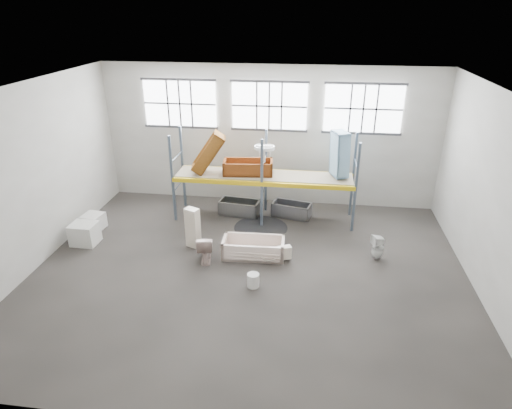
% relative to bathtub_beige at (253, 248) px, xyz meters
% --- Properties ---
extents(floor, '(12.00, 10.00, 0.10)m').
position_rel_bathtub_beige_xyz_m(floor, '(-0.00, -0.91, -0.32)').
color(floor, '#4D4642').
rests_on(floor, ground).
extents(ceiling, '(12.00, 10.00, 0.10)m').
position_rel_bathtub_beige_xyz_m(ceiling, '(-0.00, -0.91, 4.78)').
color(ceiling, silver).
rests_on(ceiling, ground).
extents(wall_back, '(12.00, 0.10, 5.00)m').
position_rel_bathtub_beige_xyz_m(wall_back, '(-0.00, 4.14, 2.23)').
color(wall_back, '#A9A59C').
rests_on(wall_back, ground).
extents(wall_front, '(12.00, 0.10, 5.00)m').
position_rel_bathtub_beige_xyz_m(wall_front, '(-0.00, -5.96, 2.23)').
color(wall_front, '#A19E95').
rests_on(wall_front, ground).
extents(wall_left, '(0.10, 10.00, 5.00)m').
position_rel_bathtub_beige_xyz_m(wall_left, '(-6.05, -0.91, 2.23)').
color(wall_left, '#A3A097').
rests_on(wall_left, ground).
extents(wall_right, '(0.10, 10.00, 5.00)m').
position_rel_bathtub_beige_xyz_m(wall_right, '(6.05, -0.91, 2.23)').
color(wall_right, '#9F9C93').
rests_on(wall_right, ground).
extents(window_left, '(2.60, 0.04, 1.60)m').
position_rel_bathtub_beige_xyz_m(window_left, '(-3.20, 4.03, 3.33)').
color(window_left, white).
rests_on(window_left, wall_back).
extents(window_mid, '(2.60, 0.04, 1.60)m').
position_rel_bathtub_beige_xyz_m(window_mid, '(-0.00, 4.03, 3.33)').
color(window_mid, white).
rests_on(window_mid, wall_back).
extents(window_right, '(2.60, 0.04, 1.60)m').
position_rel_bathtub_beige_xyz_m(window_right, '(3.20, 4.03, 3.33)').
color(window_right, white).
rests_on(window_right, wall_back).
extents(rack_upright_la, '(0.08, 0.08, 3.00)m').
position_rel_bathtub_beige_xyz_m(rack_upright_la, '(-3.00, 1.99, 1.23)').
color(rack_upright_la, slate).
rests_on(rack_upright_la, floor).
extents(rack_upright_lb, '(0.08, 0.08, 3.00)m').
position_rel_bathtub_beige_xyz_m(rack_upright_lb, '(-3.00, 3.19, 1.23)').
color(rack_upright_lb, slate).
rests_on(rack_upright_lb, floor).
extents(rack_upright_ma, '(0.08, 0.08, 3.00)m').
position_rel_bathtub_beige_xyz_m(rack_upright_ma, '(-0.00, 1.99, 1.23)').
color(rack_upright_ma, slate).
rests_on(rack_upright_ma, floor).
extents(rack_upright_mb, '(0.08, 0.08, 3.00)m').
position_rel_bathtub_beige_xyz_m(rack_upright_mb, '(-0.00, 3.19, 1.23)').
color(rack_upright_mb, slate).
rests_on(rack_upright_mb, floor).
extents(rack_upright_ra, '(0.08, 0.08, 3.00)m').
position_rel_bathtub_beige_xyz_m(rack_upright_ra, '(3.00, 1.99, 1.23)').
color(rack_upright_ra, slate).
rests_on(rack_upright_ra, floor).
extents(rack_upright_rb, '(0.08, 0.08, 3.00)m').
position_rel_bathtub_beige_xyz_m(rack_upright_rb, '(3.00, 3.19, 1.23)').
color(rack_upright_rb, slate).
rests_on(rack_upright_rb, floor).
extents(rack_beam_front, '(6.00, 0.10, 0.14)m').
position_rel_bathtub_beige_xyz_m(rack_beam_front, '(-0.00, 1.99, 1.23)').
color(rack_beam_front, yellow).
rests_on(rack_beam_front, floor).
extents(rack_beam_back, '(6.00, 0.10, 0.14)m').
position_rel_bathtub_beige_xyz_m(rack_beam_back, '(-0.00, 3.19, 1.23)').
color(rack_beam_back, yellow).
rests_on(rack_beam_back, floor).
extents(shelf_deck, '(5.90, 1.10, 0.03)m').
position_rel_bathtub_beige_xyz_m(shelf_deck, '(-0.00, 2.59, 1.31)').
color(shelf_deck, gray).
rests_on(shelf_deck, floor).
extents(wet_patch, '(1.80, 1.80, 0.00)m').
position_rel_bathtub_beige_xyz_m(wet_patch, '(-0.00, 1.79, -0.27)').
color(wet_patch, black).
rests_on(wet_patch, floor).
extents(bathtub_beige, '(1.85, 0.93, 0.53)m').
position_rel_bathtub_beige_xyz_m(bathtub_beige, '(0.00, 0.00, 0.00)').
color(bathtub_beige, '#F9DECF').
rests_on(bathtub_beige, floor).
extents(cistern_spare, '(0.45, 0.33, 0.39)m').
position_rel_bathtub_beige_xyz_m(cistern_spare, '(0.92, -0.19, 0.01)').
color(cistern_spare, '#F5E6CC').
rests_on(cistern_spare, bathtub_beige).
extents(sink_in_tub, '(0.54, 0.54, 0.16)m').
position_rel_bathtub_beige_xyz_m(sink_in_tub, '(0.50, -0.37, -0.11)').
color(sink_in_tub, silver).
rests_on(sink_in_tub, bathtub_beige).
extents(toilet_beige, '(0.61, 0.89, 0.83)m').
position_rel_bathtub_beige_xyz_m(toilet_beige, '(-1.35, -0.43, 0.15)').
color(toilet_beige, beige).
rests_on(toilet_beige, floor).
extents(cistern_tall, '(0.48, 0.41, 1.27)m').
position_rel_bathtub_beige_xyz_m(cistern_tall, '(-1.90, 0.31, 0.37)').
color(cistern_tall, beige).
rests_on(cistern_tall, floor).
extents(toilet_white, '(0.46, 0.45, 0.77)m').
position_rel_bathtub_beige_xyz_m(toilet_white, '(3.61, 0.30, 0.12)').
color(toilet_white, white).
rests_on(toilet_white, floor).
extents(steel_tub_left, '(1.46, 0.82, 0.51)m').
position_rel_bathtub_beige_xyz_m(steel_tub_left, '(-0.88, 2.76, -0.01)').
color(steel_tub_left, '#94989B').
rests_on(steel_tub_left, floor).
extents(steel_tub_right, '(1.43, 0.89, 0.49)m').
position_rel_bathtub_beige_xyz_m(steel_tub_right, '(0.96, 2.84, -0.02)').
color(steel_tub_right, '#9D9FA5').
rests_on(steel_tub_right, floor).
extents(rust_tub_flat, '(1.73, 0.95, 0.46)m').
position_rel_bathtub_beige_xyz_m(rust_tub_flat, '(-0.55, 2.64, 1.55)').
color(rust_tub_flat, brown).
rests_on(rust_tub_flat, shelf_deck).
extents(rust_tub_tilted, '(1.29, 0.90, 1.44)m').
position_rel_bathtub_beige_xyz_m(rust_tub_tilted, '(-1.88, 2.57, 2.03)').
color(rust_tub_tilted, '#905417').
rests_on(rust_tub_tilted, shelf_deck).
extents(sink_on_shelf, '(0.68, 0.54, 0.59)m').
position_rel_bathtub_beige_xyz_m(sink_on_shelf, '(0.02, 2.49, 1.83)').
color(sink_on_shelf, white).
rests_on(sink_on_shelf, rust_tub_flat).
extents(blue_tub_upright, '(0.69, 0.82, 1.50)m').
position_rel_bathtub_beige_xyz_m(blue_tub_upright, '(2.45, 2.70, 2.13)').
color(blue_tub_upright, '#86B5D7').
rests_on(blue_tub_upright, shelf_deck).
extents(bucket, '(0.39, 0.39, 0.38)m').
position_rel_bathtub_beige_xyz_m(bucket, '(0.21, -1.55, -0.08)').
color(bucket, silver).
rests_on(bucket, floor).
extents(carton_near, '(0.79, 0.68, 0.67)m').
position_rel_bathtub_beige_xyz_m(carton_near, '(-5.31, 0.03, 0.07)').
color(carton_near, silver).
rests_on(carton_near, floor).
extents(carton_far, '(0.70, 0.70, 0.52)m').
position_rel_bathtub_beige_xyz_m(carton_far, '(-5.49, 0.99, -0.01)').
color(carton_far, silver).
rests_on(carton_far, floor).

